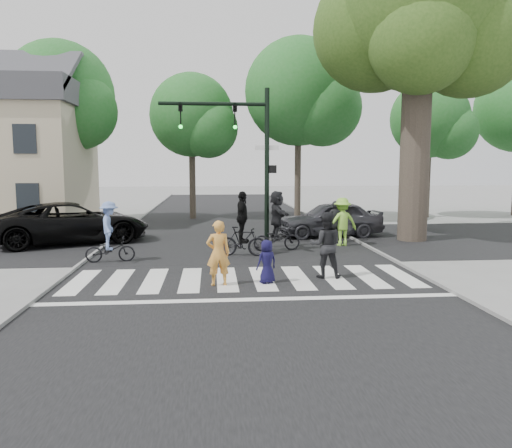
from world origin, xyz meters
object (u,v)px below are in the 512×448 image
(cyclist_mid, at_px, (242,230))
(eucalyptus, at_px, (419,17))
(car_grey, at_px, (330,219))
(traffic_signal, at_px, (245,145))
(cyclist_left, at_px, (110,236))
(pedestrian_adult, at_px, (326,245))
(pedestrian_child, at_px, (267,262))
(cyclist_right, at_px, (277,224))
(car_suv, at_px, (72,223))
(pedestrian_woman, at_px, (218,253))

(cyclist_mid, bearing_deg, eucalyptus, 23.35)
(cyclist_mid, height_order, car_grey, cyclist_mid)
(traffic_signal, distance_m, cyclist_left, 5.99)
(pedestrian_adult, bearing_deg, cyclist_mid, -49.15)
(pedestrian_adult, relative_size, car_grey, 0.40)
(pedestrian_child, distance_m, cyclist_right, 5.14)
(car_suv, distance_m, car_grey, 10.86)
(pedestrian_woman, height_order, pedestrian_child, pedestrian_woman)
(cyclist_mid, bearing_deg, traffic_signal, 83.38)
(pedestrian_child, height_order, cyclist_right, cyclist_right)
(car_grey, bearing_deg, cyclist_left, -63.93)
(eucalyptus, xyz_separation_m, pedestrian_adult, (-5.25, -6.71, -8.15))
(pedestrian_woman, height_order, cyclist_left, cyclist_left)
(traffic_signal, distance_m, eucalyptus, 8.98)
(traffic_signal, relative_size, car_suv, 1.00)
(pedestrian_adult, bearing_deg, cyclist_right, -70.31)
(pedestrian_child, relative_size, cyclist_left, 0.59)
(cyclist_mid, bearing_deg, cyclist_left, -170.92)
(pedestrian_adult, xyz_separation_m, cyclist_left, (-6.50, 2.83, -0.07))
(traffic_signal, distance_m, cyclist_mid, 3.44)
(eucalyptus, distance_m, pedestrian_adult, 11.79)
(traffic_signal, height_order, pedestrian_woman, traffic_signal)
(pedestrian_woman, bearing_deg, cyclist_left, -52.54)
(cyclist_mid, distance_m, car_suv, 7.52)
(traffic_signal, relative_size, eucalyptus, 0.46)
(pedestrian_adult, height_order, cyclist_left, cyclist_left)
(traffic_signal, distance_m, pedestrian_adult, 6.33)
(pedestrian_woman, xyz_separation_m, cyclist_right, (2.23, 5.17, 0.13))
(traffic_signal, xyz_separation_m, pedestrian_child, (0.21, -5.77, -3.31))
(pedestrian_adult, bearing_deg, cyclist_left, -13.80)
(traffic_signal, xyz_separation_m, cyclist_right, (1.14, -0.73, -2.91))
(cyclist_left, distance_m, car_grey, 9.91)
(pedestrian_child, bearing_deg, car_grey, -138.56)
(eucalyptus, distance_m, cyclist_right, 10.34)
(pedestrian_woman, xyz_separation_m, pedestrian_adult, (3.02, 0.66, 0.06))
(cyclist_mid, relative_size, car_suv, 0.38)
(cyclist_mid, bearing_deg, car_suv, 152.58)
(eucalyptus, xyz_separation_m, pedestrian_child, (-6.97, -7.24, -8.49))
(cyclist_right, bearing_deg, eucalyptus, 20.02)
(pedestrian_adult, distance_m, cyclist_left, 7.09)
(pedestrian_adult, relative_size, cyclist_mid, 0.82)
(cyclist_mid, bearing_deg, cyclist_right, 36.37)
(traffic_signal, bearing_deg, pedestrian_adult, -69.77)
(pedestrian_woman, distance_m, car_grey, 9.93)
(car_suv, bearing_deg, pedestrian_adult, -151.25)
(eucalyptus, bearing_deg, car_suv, 178.87)
(car_suv, relative_size, car_grey, 1.31)
(pedestrian_child, relative_size, car_grey, 0.26)
(cyclist_right, bearing_deg, cyclist_mid, -143.63)
(cyclist_left, relative_size, cyclist_mid, 0.88)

